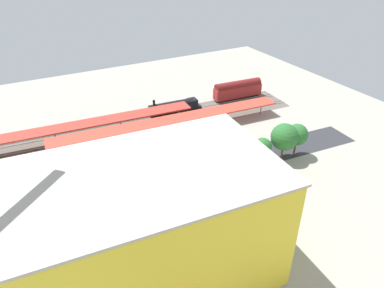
{
  "coord_description": "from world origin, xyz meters",
  "views": [
    {
      "loc": [
        28.7,
        62.04,
        45.88
      ],
      "look_at": [
        -4.55,
        0.14,
        4.22
      ],
      "focal_mm": 33.23,
      "sensor_mm": 36.0,
      "label": 1
    }
  ],
  "objects_px": {
    "street_tree_1": "(297,135)",
    "street_tree_5": "(263,147)",
    "locomotive": "(176,107)",
    "parked_car_1": "(197,158)",
    "box_truck_0": "(156,192)",
    "street_tree_4": "(54,209)",
    "street_tree_0": "(284,137)",
    "street_tree_3": "(195,164)",
    "traffic_light": "(126,161)",
    "platform_canopy_far": "(88,123)",
    "passenger_coach": "(238,89)",
    "parked_car_4": "(112,181)",
    "parked_car_3": "(146,173)",
    "parked_car_2": "(175,166)",
    "construction_building": "(129,232)",
    "street_tree_2": "(145,183)",
    "parked_car_0": "(225,151)",
    "platform_canopy_near": "(171,120)"
  },
  "relations": [
    {
      "from": "locomotive",
      "to": "parked_car_1",
      "type": "bearing_deg",
      "value": 74.69
    },
    {
      "from": "platform_canopy_far",
      "to": "passenger_coach",
      "type": "height_order",
      "value": "passenger_coach"
    },
    {
      "from": "street_tree_0",
      "to": "parked_car_4",
      "type": "bearing_deg",
      "value": -13.34
    },
    {
      "from": "street_tree_0",
      "to": "street_tree_5",
      "type": "bearing_deg",
      "value": -1.92
    },
    {
      "from": "parked_car_1",
      "to": "construction_building",
      "type": "relative_size",
      "value": 0.11
    },
    {
      "from": "construction_building",
      "to": "street_tree_4",
      "type": "bearing_deg",
      "value": -55.79
    },
    {
      "from": "street_tree_0",
      "to": "traffic_light",
      "type": "xyz_separation_m",
      "value": [
        34.68,
        -9.86,
        -1.57
      ]
    },
    {
      "from": "locomotive",
      "to": "street_tree_2",
      "type": "xyz_separation_m",
      "value": [
        23.26,
        34.75,
        3.25
      ]
    },
    {
      "from": "parked_car_3",
      "to": "construction_building",
      "type": "height_order",
      "value": "construction_building"
    },
    {
      "from": "parked_car_2",
      "to": "parked_car_4",
      "type": "height_order",
      "value": "parked_car_4"
    },
    {
      "from": "parked_car_2",
      "to": "street_tree_3",
      "type": "bearing_deg",
      "value": 101.22
    },
    {
      "from": "platform_canopy_near",
      "to": "street_tree_5",
      "type": "relative_size",
      "value": 9.19
    },
    {
      "from": "locomotive",
      "to": "street_tree_5",
      "type": "height_order",
      "value": "street_tree_5"
    },
    {
      "from": "platform_canopy_near",
      "to": "street_tree_5",
      "type": "distance_m",
      "value": 26.28
    },
    {
      "from": "parked_car_1",
      "to": "platform_canopy_far",
      "type": "bearing_deg",
      "value": -49.65
    },
    {
      "from": "parked_car_3",
      "to": "street_tree_3",
      "type": "distance_m",
      "value": 11.91
    },
    {
      "from": "box_truck_0",
      "to": "street_tree_5",
      "type": "xyz_separation_m",
      "value": [
        -26.25,
        -0.15,
        3.0
      ]
    },
    {
      "from": "locomotive",
      "to": "parked_car_0",
      "type": "distance_m",
      "value": 26.6
    },
    {
      "from": "street_tree_0",
      "to": "box_truck_0",
      "type": "bearing_deg",
      "value": -0.09
    },
    {
      "from": "parked_car_1",
      "to": "street_tree_3",
      "type": "xyz_separation_m",
      "value": [
        4.6,
        7.38,
        4.13
      ]
    },
    {
      "from": "parked_car_1",
      "to": "passenger_coach",
      "type": "bearing_deg",
      "value": -138.15
    },
    {
      "from": "parked_car_4",
      "to": "street_tree_5",
      "type": "distance_m",
      "value": 33.94
    },
    {
      "from": "street_tree_0",
      "to": "passenger_coach",
      "type": "bearing_deg",
      "value": -107.89
    },
    {
      "from": "street_tree_1",
      "to": "traffic_light",
      "type": "xyz_separation_m",
      "value": [
        38.33,
        -10.09,
        -1.37
      ]
    },
    {
      "from": "construction_building",
      "to": "box_truck_0",
      "type": "relative_size",
      "value": 4.54
    },
    {
      "from": "street_tree_1",
      "to": "street_tree_5",
      "type": "relative_size",
      "value": 1.19
    },
    {
      "from": "street_tree_1",
      "to": "parked_car_3",
      "type": "bearing_deg",
      "value": -14.16
    },
    {
      "from": "parked_car_1",
      "to": "box_truck_0",
      "type": "relative_size",
      "value": 0.51
    },
    {
      "from": "platform_canopy_far",
      "to": "passenger_coach",
      "type": "distance_m",
      "value": 48.82
    },
    {
      "from": "construction_building",
      "to": "street_tree_5",
      "type": "bearing_deg",
      "value": -152.64
    },
    {
      "from": "box_truck_0",
      "to": "street_tree_4",
      "type": "xyz_separation_m",
      "value": [
        18.84,
        0.76,
        4.07
      ]
    },
    {
      "from": "parked_car_2",
      "to": "box_truck_0",
      "type": "relative_size",
      "value": 0.47
    },
    {
      "from": "parked_car_2",
      "to": "platform_canopy_far",
      "type": "bearing_deg",
      "value": -60.13
    },
    {
      "from": "platform_canopy_near",
      "to": "street_tree_0",
      "type": "xyz_separation_m",
      "value": [
        -17.58,
        23.75,
        1.99
      ]
    },
    {
      "from": "parked_car_2",
      "to": "construction_building",
      "type": "height_order",
      "value": "construction_building"
    },
    {
      "from": "parked_car_3",
      "to": "street_tree_1",
      "type": "bearing_deg",
      "value": 165.84
    },
    {
      "from": "locomotive",
      "to": "parked_car_1",
      "type": "height_order",
      "value": "locomotive"
    },
    {
      "from": "parked_car_4",
      "to": "box_truck_0",
      "type": "bearing_deg",
      "value": 124.6
    },
    {
      "from": "parked_car_1",
      "to": "street_tree_5",
      "type": "height_order",
      "value": "street_tree_5"
    },
    {
      "from": "parked_car_3",
      "to": "street_tree_3",
      "type": "height_order",
      "value": "street_tree_3"
    },
    {
      "from": "passenger_coach",
      "to": "street_tree_5",
      "type": "height_order",
      "value": "street_tree_5"
    },
    {
      "from": "construction_building",
      "to": "street_tree_0",
      "type": "relative_size",
      "value": 4.66
    },
    {
      "from": "parked_car_4",
      "to": "traffic_light",
      "type": "height_order",
      "value": "traffic_light"
    },
    {
      "from": "parked_car_3",
      "to": "traffic_light",
      "type": "bearing_deg",
      "value": -20.21
    },
    {
      "from": "parked_car_0",
      "to": "parked_car_2",
      "type": "bearing_deg",
      "value": 1.02
    },
    {
      "from": "construction_building",
      "to": "street_tree_4",
      "type": "xyz_separation_m",
      "value": [
        8.54,
        -14.76,
        -3.45
      ]
    },
    {
      "from": "parked_car_1",
      "to": "traffic_light",
      "type": "bearing_deg",
      "value": -4.98
    },
    {
      "from": "street_tree_0",
      "to": "street_tree_3",
      "type": "height_order",
      "value": "street_tree_0"
    },
    {
      "from": "construction_building",
      "to": "street_tree_2",
      "type": "relative_size",
      "value": 5.84
    },
    {
      "from": "parked_car_0",
      "to": "locomotive",
      "type": "bearing_deg",
      "value": -89.57
    }
  ]
}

